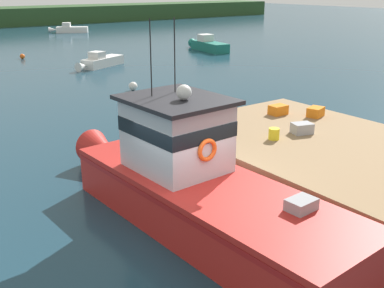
# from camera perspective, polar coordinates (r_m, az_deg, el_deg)

# --- Properties ---
(ground_plane) EXTENTS (200.00, 200.00, 0.00)m
(ground_plane) POSITION_cam_1_polar(r_m,az_deg,el_deg) (11.36, 0.24, -10.16)
(ground_plane) COLOR #193847
(dock) EXTENTS (6.00, 9.00, 1.20)m
(dock) POSITION_cam_1_polar(r_m,az_deg,el_deg) (14.08, 16.11, -0.24)
(dock) COLOR #4C3D2D
(dock) RESTS_ON ground
(main_fishing_boat) EXTENTS (2.93, 9.88, 4.80)m
(main_fishing_boat) POSITION_cam_1_polar(r_m,az_deg,el_deg) (11.20, 0.14, -4.86)
(main_fishing_boat) COLOR red
(main_fishing_boat) RESTS_ON ground
(crate_stack_mid_dock) EXTENTS (0.70, 0.60, 0.33)m
(crate_stack_mid_dock) POSITION_cam_1_polar(r_m,az_deg,el_deg) (16.61, 14.91, 3.82)
(crate_stack_mid_dock) COLOR orange
(crate_stack_mid_dock) RESTS_ON dock
(crate_single_far) EXTENTS (0.62, 0.46, 0.33)m
(crate_single_far) POSITION_cam_1_polar(r_m,az_deg,el_deg) (16.60, 10.51, 4.15)
(crate_single_far) COLOR orange
(crate_single_far) RESTS_ON dock
(crate_stack_near_edge) EXTENTS (0.71, 0.61, 0.32)m
(crate_stack_near_edge) POSITION_cam_1_polar(r_m,az_deg,el_deg) (14.61, 13.34, 1.89)
(crate_stack_near_edge) COLOR #9E9EA3
(crate_stack_near_edge) RESTS_ON dock
(bait_bucket) EXTENTS (0.32, 0.32, 0.34)m
(bait_bucket) POSITION_cam_1_polar(r_m,az_deg,el_deg) (13.87, 10.02, 1.23)
(bait_bucket) COLOR yellow
(bait_bucket) RESTS_ON dock
(moored_boat_off_the_point) EXTENTS (1.92, 5.47, 1.37)m
(moored_boat_off_the_point) POSITION_cam_1_polar(r_m,az_deg,el_deg) (41.52, 1.92, 12.02)
(moored_boat_off_the_point) COLOR #196B5B
(moored_boat_off_the_point) RESTS_ON ground
(moored_boat_far_right) EXTENTS (4.29, 2.65, 1.11)m
(moored_boat_far_right) POSITION_cam_1_polar(r_m,az_deg,el_deg) (33.74, -11.20, 9.89)
(moored_boat_far_right) COLOR white
(moored_boat_far_right) RESTS_ON ground
(moored_boat_mid_harbor) EXTENTS (4.43, 3.05, 1.17)m
(moored_boat_mid_harbor) POSITION_cam_1_polar(r_m,az_deg,el_deg) (59.30, -14.80, 13.47)
(moored_boat_mid_harbor) COLOR white
(moored_boat_mid_harbor) RESTS_ON ground
(mooring_buoy_inshore) EXTENTS (0.47, 0.47, 0.47)m
(mooring_buoy_inshore) POSITION_cam_1_polar(r_m,az_deg,el_deg) (25.84, -7.25, 7.05)
(mooring_buoy_inshore) COLOR silver
(mooring_buoy_inshore) RESTS_ON ground
(mooring_buoy_channel_marker) EXTENTS (0.39, 0.39, 0.39)m
(mooring_buoy_channel_marker) POSITION_cam_1_polar(r_m,az_deg,el_deg) (39.13, -20.09, 10.06)
(mooring_buoy_channel_marker) COLOR #EA5B19
(mooring_buoy_channel_marker) RESTS_ON ground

